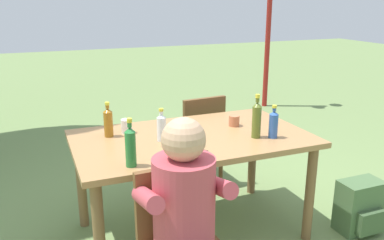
{
  "coord_description": "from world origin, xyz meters",
  "views": [
    {
      "loc": [
        -1.03,
        -2.54,
        1.72
      ],
      "look_at": [
        0.0,
        0.0,
        0.9
      ],
      "focal_mm": 37.84,
      "sensor_mm": 36.0,
      "label": 1
    }
  ],
  "objects_px": {
    "person_in_white_shirt": "(190,223)",
    "bottle_green": "(130,146)",
    "dining_table": "(192,148)",
    "bottle_clear": "(161,127)",
    "cup_terracotta": "(234,121)",
    "bottle_olive": "(257,119)",
    "table_knife": "(194,149)",
    "bottle_blue": "(273,124)",
    "bottle_amber": "(108,122)",
    "backpack_by_near_side": "(360,207)",
    "cup_white": "(126,126)",
    "chair_far_right": "(198,135)"
  },
  "relations": [
    {
      "from": "backpack_by_near_side",
      "to": "bottle_green",
      "type": "bearing_deg",
      "value": 176.78
    },
    {
      "from": "cup_white",
      "to": "table_knife",
      "type": "bearing_deg",
      "value": -56.43
    },
    {
      "from": "bottle_blue",
      "to": "bottle_olive",
      "type": "relative_size",
      "value": 0.76
    },
    {
      "from": "person_in_white_shirt",
      "to": "bottle_olive",
      "type": "bearing_deg",
      "value": 41.77
    },
    {
      "from": "bottle_amber",
      "to": "bottle_green",
      "type": "relative_size",
      "value": 0.86
    },
    {
      "from": "chair_far_right",
      "to": "bottle_olive",
      "type": "bearing_deg",
      "value": -88.48
    },
    {
      "from": "cup_white",
      "to": "cup_terracotta",
      "type": "bearing_deg",
      "value": -9.7
    },
    {
      "from": "bottle_blue",
      "to": "bottle_clear",
      "type": "relative_size",
      "value": 1.03
    },
    {
      "from": "dining_table",
      "to": "table_knife",
      "type": "relative_size",
      "value": 7.89
    },
    {
      "from": "bottle_clear",
      "to": "table_knife",
      "type": "xyz_separation_m",
      "value": [
        0.14,
        -0.25,
        -0.09
      ]
    },
    {
      "from": "person_in_white_shirt",
      "to": "bottle_green",
      "type": "relative_size",
      "value": 4.04
    },
    {
      "from": "backpack_by_near_side",
      "to": "bottle_blue",
      "type": "bearing_deg",
      "value": 162.19
    },
    {
      "from": "table_knife",
      "to": "person_in_white_shirt",
      "type": "bearing_deg",
      "value": -114.2
    },
    {
      "from": "cup_terracotta",
      "to": "cup_white",
      "type": "bearing_deg",
      "value": 170.3
    },
    {
      "from": "bottle_clear",
      "to": "bottle_amber",
      "type": "height_order",
      "value": "bottle_amber"
    },
    {
      "from": "bottle_amber",
      "to": "chair_far_right",
      "type": "bearing_deg",
      "value": 31.49
    },
    {
      "from": "dining_table",
      "to": "chair_far_right",
      "type": "bearing_deg",
      "value": 64.09
    },
    {
      "from": "cup_white",
      "to": "bottle_clear",
      "type": "bearing_deg",
      "value": -53.16
    },
    {
      "from": "dining_table",
      "to": "bottle_amber",
      "type": "relative_size",
      "value": 6.61
    },
    {
      "from": "bottle_olive",
      "to": "bottle_green",
      "type": "bearing_deg",
      "value": -169.8
    },
    {
      "from": "table_knife",
      "to": "bottle_clear",
      "type": "bearing_deg",
      "value": 119.97
    },
    {
      "from": "cup_terracotta",
      "to": "bottle_amber",
      "type": "bearing_deg",
      "value": 173.24
    },
    {
      "from": "bottle_green",
      "to": "bottle_olive",
      "type": "bearing_deg",
      "value": 10.2
    },
    {
      "from": "bottle_olive",
      "to": "backpack_by_near_side",
      "type": "bearing_deg",
      "value": -18.73
    },
    {
      "from": "person_in_white_shirt",
      "to": "cup_white",
      "type": "height_order",
      "value": "person_in_white_shirt"
    },
    {
      "from": "bottle_blue",
      "to": "bottle_clear",
      "type": "xyz_separation_m",
      "value": [
        -0.75,
        0.24,
        -0.0
      ]
    },
    {
      "from": "dining_table",
      "to": "bottle_blue",
      "type": "xyz_separation_m",
      "value": [
        0.52,
        -0.25,
        0.19
      ]
    },
    {
      "from": "bottle_olive",
      "to": "cup_terracotta",
      "type": "bearing_deg",
      "value": 93.22
    },
    {
      "from": "cup_terracotta",
      "to": "bottle_green",
      "type": "bearing_deg",
      "value": -153.12
    },
    {
      "from": "bottle_olive",
      "to": "backpack_by_near_side",
      "type": "relative_size",
      "value": 0.77
    },
    {
      "from": "bottle_green",
      "to": "backpack_by_near_side",
      "type": "distance_m",
      "value": 1.87
    },
    {
      "from": "person_in_white_shirt",
      "to": "bottle_green",
      "type": "height_order",
      "value": "person_in_white_shirt"
    },
    {
      "from": "bottle_olive",
      "to": "bottle_green",
      "type": "height_order",
      "value": "bottle_olive"
    },
    {
      "from": "backpack_by_near_side",
      "to": "cup_white",
      "type": "bearing_deg",
      "value": 156.41
    },
    {
      "from": "bottle_olive",
      "to": "cup_white",
      "type": "bearing_deg",
      "value": 152.09
    },
    {
      "from": "bottle_amber",
      "to": "bottle_green",
      "type": "height_order",
      "value": "bottle_green"
    },
    {
      "from": "bottle_green",
      "to": "table_knife",
      "type": "relative_size",
      "value": 1.38
    },
    {
      "from": "cup_terracotta",
      "to": "backpack_by_near_side",
      "type": "height_order",
      "value": "cup_terracotta"
    },
    {
      "from": "bottle_blue",
      "to": "bottle_olive",
      "type": "xyz_separation_m",
      "value": [
        -0.11,
        0.05,
        0.03
      ]
    },
    {
      "from": "dining_table",
      "to": "bottle_amber",
      "type": "xyz_separation_m",
      "value": [
        -0.55,
        0.21,
        0.2
      ]
    },
    {
      "from": "cup_white",
      "to": "table_knife",
      "type": "distance_m",
      "value": 0.6
    },
    {
      "from": "bottle_blue",
      "to": "dining_table",
      "type": "bearing_deg",
      "value": 154.64
    },
    {
      "from": "dining_table",
      "to": "bottle_clear",
      "type": "bearing_deg",
      "value": -177.73
    },
    {
      "from": "bottle_amber",
      "to": "bottle_blue",
      "type": "bearing_deg",
      "value": -23.29
    },
    {
      "from": "bottle_amber",
      "to": "cup_terracotta",
      "type": "height_order",
      "value": "bottle_amber"
    },
    {
      "from": "chair_far_right",
      "to": "backpack_by_near_side",
      "type": "xyz_separation_m",
      "value": [
        0.81,
        -1.25,
        -0.29
      ]
    },
    {
      "from": "bottle_green",
      "to": "person_in_white_shirt",
      "type": "bearing_deg",
      "value": -73.47
    },
    {
      "from": "cup_white",
      "to": "bottle_amber",
      "type": "bearing_deg",
      "value": -168.88
    },
    {
      "from": "bottle_clear",
      "to": "bottle_amber",
      "type": "xyz_separation_m",
      "value": [
        -0.32,
        0.22,
        0.01
      ]
    },
    {
      "from": "person_in_white_shirt",
      "to": "cup_terracotta",
      "type": "xyz_separation_m",
      "value": [
        0.77,
        1.0,
        0.16
      ]
    }
  ]
}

